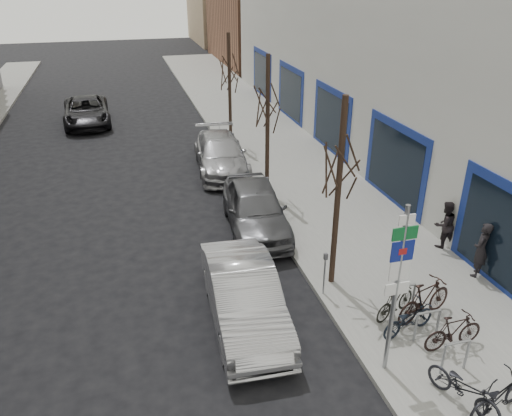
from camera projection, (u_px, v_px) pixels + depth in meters
ground at (283, 394)px, 10.72m from camera, size 120.00×120.00×0.00m
sidewalk_east at (311, 188)px, 20.43m from camera, size 5.00×70.00×0.15m
commercial_building at (495, 35)px, 26.47m from camera, size 20.00×32.00×10.00m
brick_building_far at (283, 17)px, 46.77m from camera, size 12.00×14.00×8.00m
tan_building_far at (248, 1)px, 59.68m from camera, size 13.00×12.00×9.00m
highway_sign_pole at (397, 282)px, 10.21m from camera, size 0.55×0.10×4.20m
bike_rack at (427, 322)px, 11.86m from camera, size 0.66×2.26×0.83m
tree_near at (341, 150)px, 12.58m from camera, size 1.80×1.80×5.50m
tree_mid at (268, 93)px, 18.22m from camera, size 1.80×1.80×5.50m
tree_far at (229, 63)px, 23.86m from camera, size 1.80×1.80×5.50m
meter_front at (325, 270)px, 13.43m from camera, size 0.10×0.08×1.27m
meter_mid at (267, 190)px, 18.20m from camera, size 0.10×0.08×1.27m
meter_back at (233, 144)px, 22.97m from camera, size 0.10×0.08×1.27m
bike_near_left at (465, 385)px, 10.06m from camera, size 1.07×1.75×1.02m
bike_near_right at (454, 331)px, 11.61m from camera, size 1.59×0.54×0.95m
bike_mid_curb at (409, 317)px, 12.09m from camera, size 1.64×0.84×0.96m
bike_mid_inner at (395, 301)px, 12.69m from camera, size 1.53×1.00×0.90m
bike_far_curb at (499, 393)px, 9.89m from camera, size 1.69×0.87×0.99m
bike_far_inner at (425, 299)px, 12.56m from camera, size 1.95×1.08×1.13m
parked_car_front at (244, 296)px, 12.58m from camera, size 1.87×4.80×1.56m
parked_car_mid at (255, 208)px, 17.06m from camera, size 2.44×5.03×1.66m
parked_car_back at (221, 154)px, 22.14m from camera, size 2.55×5.42×1.53m
lane_car at (86, 111)px, 28.76m from camera, size 2.75×5.52×1.50m
pedestrian_near at (481, 250)px, 14.22m from camera, size 0.73×0.69×1.68m
pedestrian_far at (445, 224)px, 15.75m from camera, size 0.61×0.43×1.59m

